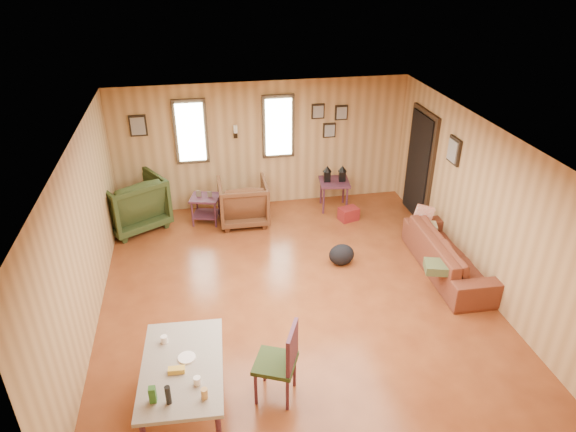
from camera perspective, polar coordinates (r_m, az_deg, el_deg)
name	(u,v)px	position (r m, az deg, el deg)	size (l,w,h in m)	color
room	(301,209)	(7.30, 1.49, 0.73)	(5.54, 6.04, 2.44)	brown
sofa	(453,249)	(8.29, 17.84, -3.47)	(2.09, 0.61, 0.82)	brown
recliner_brown	(243,200)	(9.33, -5.02, 1.82)	(0.87, 0.81, 0.89)	#512D18
recliner_green	(131,200)	(9.51, -17.05, 1.73)	(1.04, 0.97, 1.07)	#2C3A1A
end_table	(206,205)	(9.43, -9.15, 1.24)	(0.60, 0.56, 0.63)	#4E2234
side_table	(334,180)	(9.76, 5.18, 4.05)	(0.62, 0.62, 0.88)	#4E2234
cooler	(349,214)	(9.56, 6.74, 0.23)	(0.39, 0.32, 0.24)	maroon
backpack	(342,255)	(8.22, 5.97, -4.30)	(0.45, 0.37, 0.35)	black
sofa_pillows	(431,242)	(8.19, 15.64, -2.79)	(0.79, 1.70, 0.35)	#47512D
dining_table	(182,370)	(5.65, -11.67, -16.46)	(0.91, 1.44, 0.91)	gray
dining_chair	(282,359)	(5.80, -0.68, -15.61)	(0.58, 0.58, 0.98)	#2C3A1A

